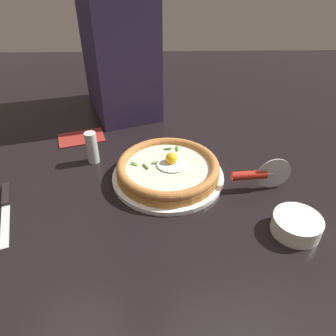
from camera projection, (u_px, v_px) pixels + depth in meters
name	position (u px, v px, depth m)	size (l,w,h in m)	color
ground_plane	(181.00, 185.00, 0.84)	(2.40, 2.40, 0.03)	black
pizza_plate	(168.00, 176.00, 0.84)	(0.29, 0.29, 0.01)	white
pizza	(168.00, 168.00, 0.82)	(0.27, 0.27, 0.06)	#BF7B33
side_bowl	(297.00, 225.00, 0.68)	(0.10, 0.10, 0.04)	white
pizza_cutter	(258.00, 175.00, 0.78)	(0.15, 0.03, 0.09)	silver
table_knife	(6.00, 203.00, 0.75)	(0.09, 0.21, 0.01)	silver
folded_napkin	(81.00, 137.00, 1.01)	(0.14, 0.09, 0.01)	maroon
pepper_shaker	(92.00, 148.00, 0.88)	(0.03, 0.03, 0.09)	silver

